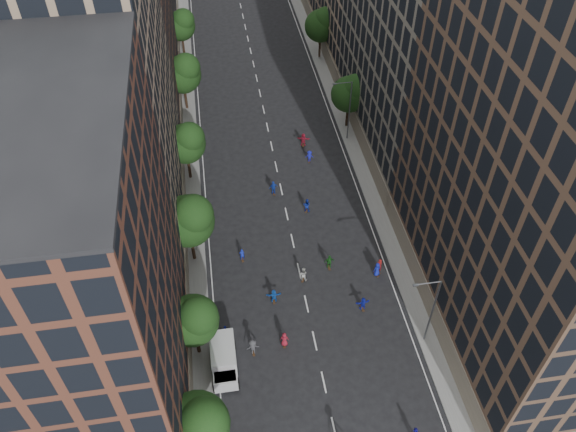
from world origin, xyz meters
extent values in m
plane|color=black|center=(0.00, 40.00, 0.00)|extent=(240.00, 240.00, 0.00)
cube|color=slate|center=(-12.00, 47.50, 0.07)|extent=(4.00, 105.00, 0.15)
cube|color=slate|center=(12.00, 47.50, 0.07)|extent=(4.00, 105.00, 0.15)
cube|color=#502B1E|center=(-19.00, 11.00, 15.00)|extent=(14.00, 22.00, 30.00)
cube|color=#856E57|center=(-19.00, 35.00, 17.00)|extent=(14.00, 26.00, 34.00)
cube|color=#502B1E|center=(-19.00, 58.00, 14.00)|extent=(14.00, 20.00, 28.00)
cube|color=#4D3729|center=(19.00, 15.00, 18.00)|extent=(14.00, 30.00, 36.00)
cube|color=#615A50|center=(19.00, 44.00, 16.50)|extent=(14.00, 28.00, 33.00)
sphere|color=#113311|center=(-11.20, 4.00, 5.58)|extent=(5.20, 5.20, 5.20)
sphere|color=#113311|center=(-10.55, 3.48, 6.88)|extent=(3.90, 3.90, 3.90)
cylinder|color=black|center=(-11.20, 14.00, 1.85)|extent=(0.36, 0.36, 3.70)
sphere|color=#113311|center=(-11.20, 14.00, 5.21)|extent=(4.80, 4.80, 4.80)
sphere|color=#113311|center=(-10.60, 13.52, 6.41)|extent=(3.60, 3.60, 3.60)
cylinder|color=black|center=(-11.20, 26.00, 2.11)|extent=(0.36, 0.36, 4.22)
sphere|color=#113311|center=(-11.20, 26.00, 5.95)|extent=(5.60, 5.60, 5.60)
sphere|color=#113311|center=(-10.50, 25.44, 7.35)|extent=(4.20, 4.20, 4.20)
cylinder|color=black|center=(-11.20, 40.00, 1.94)|extent=(0.36, 0.36, 3.87)
sphere|color=#113311|center=(-11.20, 40.00, 5.46)|extent=(5.00, 5.00, 5.00)
sphere|color=#113311|center=(-10.57, 39.50, 6.71)|extent=(3.75, 3.75, 3.75)
cylinder|color=black|center=(-11.20, 56.00, 2.02)|extent=(0.36, 0.36, 4.05)
sphere|color=#113311|center=(-11.20, 56.00, 5.70)|extent=(5.40, 5.40, 5.40)
sphere|color=#113311|center=(-10.52, 55.46, 7.05)|extent=(4.05, 4.05, 4.05)
cylinder|color=black|center=(-11.20, 72.00, 1.89)|extent=(0.36, 0.36, 3.78)
sphere|color=#113311|center=(-11.20, 72.00, 5.33)|extent=(4.80, 4.80, 4.80)
sphere|color=#113311|center=(-10.60, 71.52, 6.53)|extent=(3.60, 3.60, 3.60)
cylinder|color=black|center=(11.20, 48.00, 1.87)|extent=(0.36, 0.36, 3.74)
sphere|color=#113311|center=(11.20, 48.00, 5.27)|extent=(5.00, 5.00, 5.00)
sphere|color=#113311|center=(11.82, 47.50, 6.52)|extent=(3.75, 3.75, 3.75)
cylinder|color=black|center=(11.20, 68.00, 1.98)|extent=(0.36, 0.36, 3.96)
sphere|color=#113311|center=(11.20, 68.00, 5.58)|extent=(5.20, 5.20, 5.20)
sphere|color=#113311|center=(11.85, 67.48, 6.88)|extent=(3.90, 3.90, 3.90)
cylinder|color=#595B60|center=(10.60, 12.00, 4.50)|extent=(0.18, 0.18, 9.00)
cylinder|color=#595B60|center=(9.40, 12.00, 9.00)|extent=(2.40, 0.12, 0.12)
cube|color=#595B60|center=(8.30, 12.00, 8.95)|extent=(0.50, 0.22, 0.15)
cylinder|color=#595B60|center=(10.60, 45.00, 4.50)|extent=(0.18, 0.18, 9.00)
cylinder|color=#595B60|center=(9.40, 45.00, 9.00)|extent=(2.40, 0.12, 0.12)
cube|color=#595B60|center=(8.30, 45.00, 8.95)|extent=(0.50, 0.22, 0.15)
cube|color=silver|center=(-8.88, 12.41, 1.56)|extent=(2.26, 3.87, 2.36)
cube|color=silver|center=(-8.89, 10.04, 1.13)|extent=(2.15, 1.72, 1.50)
cube|color=black|center=(-8.89, 10.04, 1.83)|extent=(1.94, 1.40, 0.11)
cylinder|color=black|center=(-9.96, 9.72, 0.41)|extent=(0.27, 0.82, 0.82)
cylinder|color=black|center=(-7.81, 9.72, 0.41)|extent=(0.27, 0.82, 0.82)
cylinder|color=black|center=(-9.96, 13.92, 0.41)|extent=(0.27, 0.82, 0.82)
cylinder|color=black|center=(-7.81, 13.91, 0.41)|extent=(0.27, 0.82, 0.82)
imported|color=#111B91|center=(-8.50, 15.24, 0.86)|extent=(1.09, 0.79, 1.72)
imported|color=#141EA6|center=(5.55, 16.52, 0.81)|extent=(1.54, 0.63, 1.62)
imported|color=maroon|center=(-2.98, 13.52, 0.87)|extent=(0.93, 0.68, 1.75)
imported|color=maroon|center=(8.50, 21.10, 0.93)|extent=(0.73, 0.53, 1.87)
imported|color=#B7B7B3|center=(0.21, 21.20, 0.90)|extent=(1.07, 0.97, 1.79)
imported|color=#38383C|center=(-6.07, 13.10, 0.97)|extent=(1.30, 0.82, 1.94)
imported|color=#1B5C1C|center=(3.30, 22.43, 0.94)|extent=(1.10, 0.47, 1.87)
imported|color=blue|center=(-3.28, 18.86, 0.84)|extent=(1.58, 0.54, 1.69)
imported|color=#131E9C|center=(8.16, 20.65, 0.88)|extent=(0.99, 0.81, 1.75)
imported|color=#1627B5|center=(-5.96, 25.04, 0.81)|extent=(0.62, 0.44, 1.61)
imported|color=#122798|center=(2.45, 31.65, 0.90)|extent=(1.08, 0.99, 1.80)
imported|color=#151AAF|center=(4.52, 40.94, 0.82)|extent=(1.15, 0.80, 1.63)
imported|color=#1432A4|center=(-1.05, 35.32, 0.96)|extent=(1.19, 0.67, 1.92)
imported|color=maroon|center=(4.30, 44.43, 0.95)|extent=(1.85, 1.03, 1.90)
camera|label=1|loc=(-7.28, -16.25, 47.15)|focal=35.00mm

